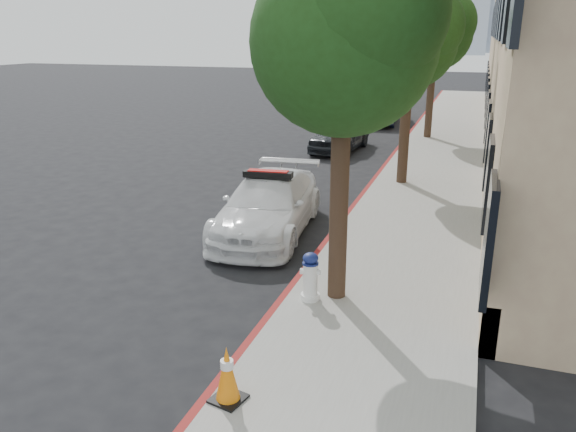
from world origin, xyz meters
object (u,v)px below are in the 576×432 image
(parked_car_mid, at_px, (340,134))
(parked_car_far, at_px, (381,107))
(fire_hydrant, at_px, (310,277))
(traffic_cone, at_px, (227,374))
(police_car, at_px, (268,205))

(parked_car_mid, height_order, parked_car_far, parked_car_far)
(parked_car_mid, relative_size, fire_hydrant, 4.69)
(fire_hydrant, bearing_deg, parked_car_far, 85.51)
(traffic_cone, bearing_deg, parked_car_mid, 98.83)
(parked_car_far, distance_m, traffic_cone, 23.52)
(parked_car_mid, bearing_deg, fire_hydrant, -74.56)
(parked_car_far, xyz_separation_m, fire_hydrant, (2.36, -20.52, -0.24))
(parked_car_mid, xyz_separation_m, parked_car_far, (0.27, 7.54, 0.13))
(police_car, xyz_separation_m, parked_car_mid, (-0.69, 9.73, -0.00))
(parked_car_mid, height_order, fire_hydrant, parked_car_mid)
(parked_car_far, bearing_deg, traffic_cone, -88.72)
(fire_hydrant, height_order, traffic_cone, fire_hydrant)
(parked_car_mid, xyz_separation_m, traffic_cone, (2.47, -15.88, -0.15))
(parked_car_far, height_order, traffic_cone, parked_car_far)
(police_car, distance_m, traffic_cone, 6.40)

